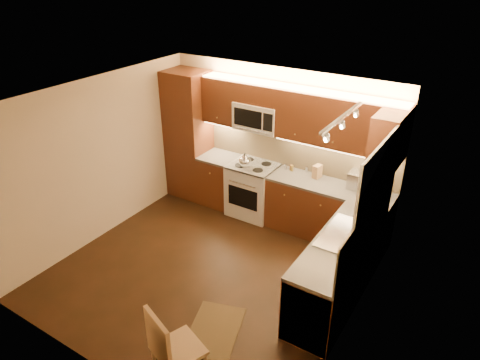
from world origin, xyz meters
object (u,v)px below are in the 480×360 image
Objects in this scene: stove at (253,189)px; kettle at (245,160)px; knife_block at (317,171)px; dining_chair at (178,347)px; soap_bottle at (369,212)px; toaster_oven at (364,181)px; microwave at (258,116)px; sink at (346,230)px.

kettle is at bearing -125.28° from stove.
knife_block is 3.55m from dining_chair.
dining_chair is (1.12, -3.34, 0.05)m from stove.
knife_block reaches higher than dining_chair.
soap_bottle reaches higher than dining_chair.
dining_chair is (0.06, -3.51, -0.50)m from knife_block.
toaster_oven is at bearing 6.25° from stove.
knife_block is (-0.73, -0.03, -0.02)m from toaster_oven.
microwave is at bearing -178.98° from toaster_oven.
dining_chair is (1.12, -3.48, -1.21)m from microwave.
microwave is at bearing 137.77° from soap_bottle.
dining_chair is (-0.88, -2.22, -0.47)m from sink.
sink is at bearing -32.21° from microwave.
knife_block is (1.06, 0.03, -0.72)m from microwave.
kettle reaches higher than knife_block.
stove is at bearing 141.13° from soap_bottle.
toaster_oven is at bearing 99.20° from sink.
dining_chair is at bearing -94.04° from kettle.
stove is 2.35m from sink.
soap_bottle is (2.11, -0.57, 0.52)m from stove.
toaster_oven is 0.42× the size of dining_chair.
stove is 0.91× the size of dining_chair.
sink is at bearing -125.44° from soap_bottle.
sink is at bearing -29.36° from stove.
toaster_oven reaches higher than knife_block.
kettle reaches higher than stove.
dining_chair is (-1.00, -2.78, -0.48)m from soap_bottle.
sink is 4.10× the size of knife_block.
soap_bottle is (0.33, -0.76, -0.04)m from toaster_oven.
stove is 0.60m from kettle.
stove is 2.18× the size of toaster_oven.
toaster_oven is at bearing 1.94° from microwave.
microwave is at bearing 90.00° from stove.
dining_chair is at bearing -78.39° from knife_block.
sink is at bearing -81.72° from toaster_oven.
kettle is at bearing 154.45° from sink.
soap_bottle is 2.99m from dining_chair.
microwave is 1.92m from toaster_oven.
stove is 3.88× the size of kettle.
sink is (2.00, -1.26, -0.74)m from microwave.
kettle reaches higher than soap_bottle.
knife_block reaches higher than soap_bottle.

